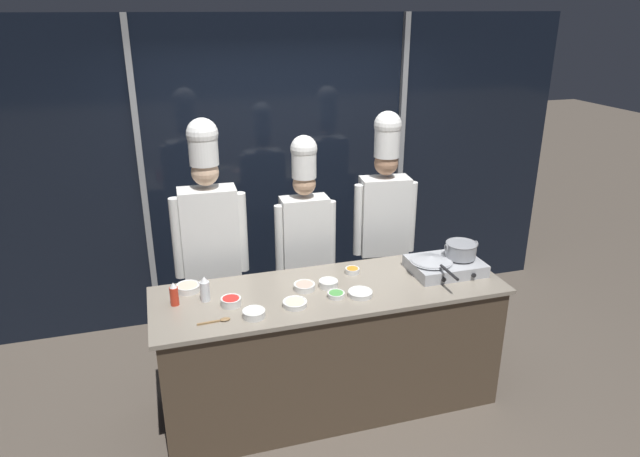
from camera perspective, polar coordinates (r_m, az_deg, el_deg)
ground_plane at (r=4.43m, az=0.97°, el=-16.89°), size 24.00×24.00×0.00m
window_wall_back at (r=5.18m, az=-4.20°, el=5.70°), size 5.53×0.09×2.70m
demo_counter at (r=4.15m, az=1.01°, el=-11.79°), size 2.41×0.78×0.94m
portable_stove at (r=4.25m, az=12.41°, el=-3.64°), size 0.51×0.39×0.10m
frying_pan at (r=4.16m, az=11.10°, el=-3.00°), size 0.31×0.53×0.04m
stock_pot at (r=4.26m, az=13.91°, el=-2.07°), size 0.25×0.23×0.11m
squeeze_bottle_clear at (r=3.81m, az=-11.44°, el=-5.97°), size 0.06×0.06×0.17m
squeeze_bottle_chili at (r=3.80m, az=-14.38°, el=-6.40°), size 0.06×0.06×0.16m
prep_bowl_bell_pepper at (r=3.75m, az=-8.89°, el=-7.17°), size 0.13×0.13×0.05m
prep_bowl_chicken at (r=3.98m, az=-13.06°, el=-5.75°), size 0.16×0.16×0.05m
prep_bowl_carrots at (r=4.14m, az=3.25°, el=-4.19°), size 0.10×0.10×0.04m
prep_bowl_scallions at (r=3.81m, az=1.58°, el=-6.60°), size 0.12×0.12×0.03m
prep_bowl_garlic at (r=3.93m, az=0.85°, el=-5.49°), size 0.13×0.13×0.05m
prep_bowl_shrimp at (r=3.90m, az=-1.57°, el=-5.77°), size 0.15×0.15×0.04m
prep_bowl_onion at (r=3.83m, az=4.04°, el=-6.45°), size 0.17×0.17×0.04m
prep_bowl_noodles at (r=3.70m, az=-2.53°, el=-7.45°), size 0.16×0.16×0.04m
prep_bowl_bean_sprouts at (r=3.60m, az=-6.64°, el=-8.39°), size 0.14×0.14×0.05m
serving_spoon_slotted at (r=3.59m, az=-9.98°, el=-9.03°), size 0.21×0.04×0.02m
chef_head at (r=4.32m, az=-11.00°, el=-0.04°), size 0.55×0.23×2.02m
chef_sous at (r=4.50m, az=-1.54°, el=-0.15°), size 0.49×0.20×1.85m
chef_line at (r=4.71m, az=6.44°, el=1.78°), size 0.52×0.25×1.99m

